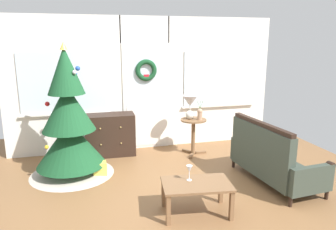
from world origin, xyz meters
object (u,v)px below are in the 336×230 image
settee_sofa (270,159)px  side_table (193,130)px  dresser_cabinet (110,135)px  gift_box (100,169)px  flower_vase (200,114)px  coffee_table (197,187)px  wine_glass (189,170)px  christmas_tree (69,127)px  table_lamp (190,104)px

settee_sofa → side_table: settee_sofa is taller
dresser_cabinet → gift_box: dresser_cabinet is taller
flower_vase → settee_sofa: bearing=-66.6°
flower_vase → gift_box: flower_vase is taller
flower_vase → coffee_table: (-0.76, -1.95, -0.45)m
wine_glass → coffee_table: bearing=-56.6°
coffee_table → wine_glass: (-0.06, 0.10, 0.20)m
settee_sofa → christmas_tree: bearing=159.3°
settee_sofa → wine_glass: (-1.43, -0.45, 0.17)m
side_table → wine_glass: side_table is taller
table_lamp → gift_box: size_ratio=2.07×
table_lamp → settee_sofa: bearing=-63.0°
side_table → coffee_table: bearing=-108.0°
dresser_cabinet → coffee_table: bearing=-70.4°
christmas_tree → flower_vase: christmas_tree is taller
christmas_tree → dresser_cabinet: size_ratio=2.29×
table_lamp → coffee_table: 2.23m
christmas_tree → wine_glass: 2.14m
flower_vase → gift_box: (-1.85, -0.48, -0.69)m
table_lamp → coffee_table: bearing=-106.2°
dresser_cabinet → gift_box: 0.98m
coffee_table → gift_box: coffee_table is taller
settee_sofa → side_table: size_ratio=2.32×
christmas_tree → side_table: (2.18, 0.37, -0.30)m
settee_sofa → gift_box: 2.64m
side_table → gift_box: bearing=-163.0°
dresser_cabinet → table_lamp: bearing=-13.0°
christmas_tree → settee_sofa: bearing=-20.7°
dresser_cabinet → coffee_table: size_ratio=1.01×
dresser_cabinet → side_table: bearing=-13.9°
christmas_tree → settee_sofa: 3.12m
flower_vase → table_lamp: bearing=148.0°
settee_sofa → side_table: 1.63m
side_table → christmas_tree: bearing=-170.3°
settee_sofa → flower_vase: bearing=113.4°
christmas_tree → table_lamp: bearing=11.0°
christmas_tree → coffee_table: 2.28m
wine_glass → christmas_tree: bearing=133.4°
side_table → flower_vase: (0.10, -0.06, 0.31)m
christmas_tree → table_lamp: 2.17m
christmas_tree → settee_sofa: size_ratio=1.32×
table_lamp → coffee_table: size_ratio=0.49×
table_lamp → wine_glass: (-0.66, -1.96, -0.42)m
dresser_cabinet → wine_glass: (0.79, -2.29, 0.15)m
dresser_cabinet → table_lamp: 1.59m
coffee_table → christmas_tree: bearing=132.9°
christmas_tree → wine_glass: christmas_tree is taller
christmas_tree → wine_glass: size_ratio=10.69×
settee_sofa → table_lamp: bearing=117.0°
wine_glass → flower_vase: bearing=66.2°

